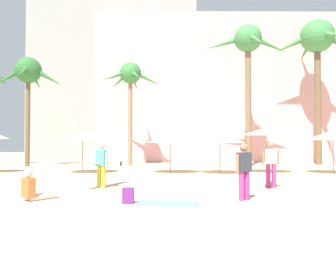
{
  "coord_description": "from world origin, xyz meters",
  "views": [
    {
      "loc": [
        0.35,
        -6.01,
        1.59
      ],
      "look_at": [
        0.48,
        6.97,
        1.95
      ],
      "focal_mm": 36.38,
      "sensor_mm": 36.0,
      "label": 1
    }
  ],
  "objects": [
    {
      "name": "ground",
      "position": [
        0.0,
        0.0,
        0.0
      ],
      "size": [
        120.0,
        120.0,
        0.0
      ],
      "primitive_type": "plane",
      "color": "#C6B28C"
    },
    {
      "name": "hotel_pink",
      "position": [
        5.58,
        28.63,
        6.54
      ],
      "size": [
        22.75,
        11.13,
        13.09
      ],
      "primitive_type": "cube",
      "color": "pink",
      "rests_on": "ground"
    },
    {
      "name": "hotel_tower_gray",
      "position": [
        -4.92,
        33.16,
        16.05
      ],
      "size": [
        16.84,
        11.77,
        32.1
      ],
      "primitive_type": "cube",
      "color": "gray",
      "rests_on": "ground"
    },
    {
      "name": "palm_tree_far_left",
      "position": [
        -9.38,
        18.2,
        6.49
      ],
      "size": [
        5.2,
        5.38,
        7.79
      ],
      "color": "brown",
      "rests_on": "ground"
    },
    {
      "name": "palm_tree_left",
      "position": [
        6.35,
        18.17,
        8.42
      ],
      "size": [
        6.29,
        6.08,
        10.17
      ],
      "color": "brown",
      "rests_on": "ground"
    },
    {
      "name": "palm_tree_right",
      "position": [
        -2.18,
        19.01,
        6.38
      ],
      "size": [
        4.42,
        4.71,
        7.62
      ],
      "color": "#896B4C",
      "rests_on": "ground"
    },
    {
      "name": "palm_tree_far_right",
      "position": [
        12.22,
        20.06,
        9.39
      ],
      "size": [
        6.75,
        6.92,
        11.27
      ],
      "color": "brown",
      "rests_on": "ground"
    },
    {
      "name": "cafe_umbrella_0",
      "position": [
        9.39,
        12.14,
        2.07
      ],
      "size": [
        2.75,
        2.75,
        2.34
      ],
      "color": "gray",
      "rests_on": "ground"
    },
    {
      "name": "cafe_umbrella_1",
      "position": [
        -4.16,
        12.68,
        2.04
      ],
      "size": [
        2.8,
        2.8,
        2.29
      ],
      "color": "gray",
      "rests_on": "ground"
    },
    {
      "name": "cafe_umbrella_3",
      "position": [
        0.66,
        12.62,
        1.9
      ],
      "size": [
        2.73,
        2.73,
        2.16
      ],
      "color": "gray",
      "rests_on": "ground"
    },
    {
      "name": "cafe_umbrella_4",
      "position": [
        3.33,
        12.25,
        1.91
      ],
      "size": [
        2.68,
        2.68,
        2.18
      ],
      "color": "gray",
      "rests_on": "ground"
    },
    {
      "name": "cafe_umbrella_5",
      "position": [
        5.94,
        12.63,
        2.29
      ],
      "size": [
        2.65,
        2.65,
        2.5
      ],
      "color": "gray",
      "rests_on": "ground"
    },
    {
      "name": "beach_towel",
      "position": [
        0.43,
        3.05,
        0.01
      ],
      "size": [
        1.75,
        1.11,
        0.01
      ],
      "primitive_type": "cube",
      "rotation": [
        0.0,
        0.0,
        -0.13
      ],
      "color": "#6684E0",
      "rests_on": "ground"
    },
    {
      "name": "backpack",
      "position": [
        -0.63,
        3.13,
        0.2
      ],
      "size": [
        0.3,
        0.24,
        0.42
      ],
      "rotation": [
        0.0,
        0.0,
        1.56
      ],
      "color": "#652470",
      "rests_on": "ground"
    },
    {
      "name": "person_mid_left",
      "position": [
        -1.95,
        6.52,
        0.9
      ],
      "size": [
        1.64,
        2.96,
        1.64
      ],
      "rotation": [
        0.0,
        0.0,
        4.16
      ],
      "color": "gold",
      "rests_on": "ground"
    },
    {
      "name": "person_far_right",
      "position": [
        4.22,
        6.47,
        0.9
      ],
      "size": [
        1.21,
        2.62,
        1.65
      ],
      "rotation": [
        0.0,
        0.0,
        4.52
      ],
      "color": "#B7337F",
      "rests_on": "ground"
    },
    {
      "name": "person_near_left",
      "position": [
        2.6,
        3.63,
        0.88
      ],
      "size": [
        0.56,
        0.4,
        1.61
      ],
      "rotation": [
        0.0,
        0.0,
        2.13
      ],
      "color": "#B7337F",
      "rests_on": "ground"
    },
    {
      "name": "person_far_left",
      "position": [
        -3.33,
        3.66,
        0.31
      ],
      "size": [
        0.91,
        1.0,
        0.91
      ],
      "rotation": [
        0.0,
        0.0,
        0.89
      ],
      "color": "beige",
      "rests_on": "ground"
    }
  ]
}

